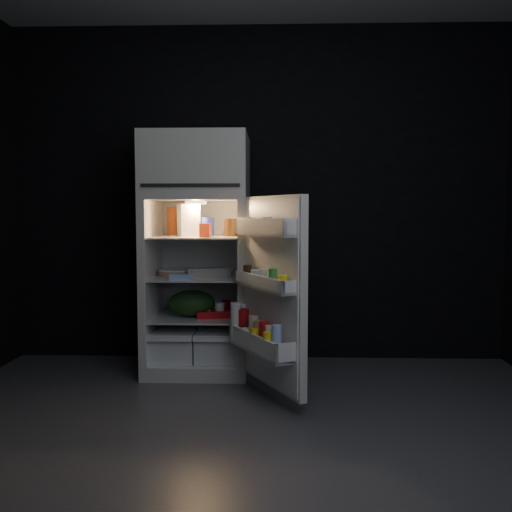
{
  "coord_description": "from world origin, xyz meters",
  "views": [
    {
      "loc": [
        0.13,
        -2.97,
        1.21
      ],
      "look_at": [
        0.0,
        1.0,
        0.9
      ],
      "focal_mm": 40.0,
      "sensor_mm": 36.0,
      "label": 1
    }
  ],
  "objects_px": {
    "egg_carton": "(207,273)",
    "fridge_door": "(269,296)",
    "refrigerator": "(198,245)",
    "milk_jug": "(188,220)",
    "yogurt_tray": "(214,314)"
  },
  "relations": [
    {
      "from": "yogurt_tray",
      "to": "fridge_door",
      "type": "bearing_deg",
      "value": -67.09
    },
    {
      "from": "milk_jug",
      "to": "yogurt_tray",
      "type": "height_order",
      "value": "milk_jug"
    },
    {
      "from": "egg_carton",
      "to": "yogurt_tray",
      "type": "distance_m",
      "value": 0.32
    },
    {
      "from": "milk_jug",
      "to": "yogurt_tray",
      "type": "bearing_deg",
      "value": -43.27
    },
    {
      "from": "refrigerator",
      "to": "yogurt_tray",
      "type": "distance_m",
      "value": 0.53
    },
    {
      "from": "egg_carton",
      "to": "refrigerator",
      "type": "bearing_deg",
      "value": 107.13
    },
    {
      "from": "fridge_door",
      "to": "yogurt_tray",
      "type": "distance_m",
      "value": 0.76
    },
    {
      "from": "refrigerator",
      "to": "egg_carton",
      "type": "relative_size",
      "value": 6.12
    },
    {
      "from": "milk_jug",
      "to": "yogurt_tray",
      "type": "relative_size",
      "value": 0.9
    },
    {
      "from": "egg_carton",
      "to": "milk_jug",
      "type": "bearing_deg",
      "value": 131.7
    },
    {
      "from": "egg_carton",
      "to": "fridge_door",
      "type": "bearing_deg",
      "value": -64.43
    },
    {
      "from": "fridge_door",
      "to": "yogurt_tray",
      "type": "xyz_separation_m",
      "value": [
        -0.41,
        0.59,
        -0.23
      ]
    },
    {
      "from": "refrigerator",
      "to": "milk_jug",
      "type": "height_order",
      "value": "refrigerator"
    },
    {
      "from": "refrigerator",
      "to": "egg_carton",
      "type": "distance_m",
      "value": 0.25
    },
    {
      "from": "fridge_door",
      "to": "milk_jug",
      "type": "bearing_deg",
      "value": 132.46
    }
  ]
}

